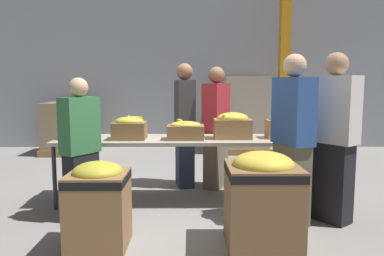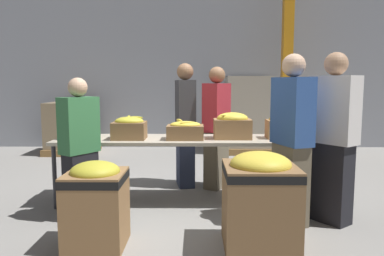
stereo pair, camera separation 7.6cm
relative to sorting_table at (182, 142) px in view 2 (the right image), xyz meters
The scene contains 18 objects.
ground_plane 0.74m from the sorting_table, ahead, with size 30.00×30.00×0.00m, color gray.
wall_back 4.21m from the sorting_table, 90.00° to the left, with size 16.00×0.08×4.00m.
sorting_table is the anchor object (origin of this frame).
banana_box_0 1.27m from the sorting_table, behind, with size 0.40×0.29×0.22m.
banana_box_1 0.66m from the sorting_table, behind, with size 0.39×0.33×0.28m.
banana_box_2 0.19m from the sorting_table, 63.27° to the right, with size 0.44×0.34×0.24m.
banana_box_3 0.65m from the sorting_table, ahead, with size 0.45×0.32×0.32m.
banana_box_4 1.28m from the sorting_table, ahead, with size 0.44×0.27×0.30m.
volunteer_0 0.77m from the sorting_table, 53.03° to the left, with size 0.42×0.50×1.69m.
volunteer_1 1.74m from the sorting_table, 23.39° to the right, with size 0.48×0.52×1.77m.
volunteer_2 1.23m from the sorting_table, 150.45° to the right, with size 0.40×0.45×1.52m.
volunteer_3 1.37m from the sorting_table, 32.21° to the right, with size 0.38×0.52×1.76m.
volunteer_4 0.72m from the sorting_table, 88.15° to the left, with size 0.31×0.50×1.74m.
donation_bin_0 1.54m from the sorting_table, 118.36° to the right, with size 0.52×0.52×0.78m.
donation_bin_1 1.54m from the sorting_table, 60.80° to the right, with size 0.63×0.63×0.87m.
support_pillar 4.13m from the sorting_table, 58.33° to the left, with size 0.21×0.21×4.00m.
pallet_stack_0 3.64m from the sorting_table, 69.59° to the left, with size 1.00×1.00×1.61m.
pallet_stack_1 4.05m from the sorting_table, 126.99° to the left, with size 0.98×0.98×1.07m.
Camera 2 is at (0.17, -4.54, 1.46)m, focal length 35.00 mm.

